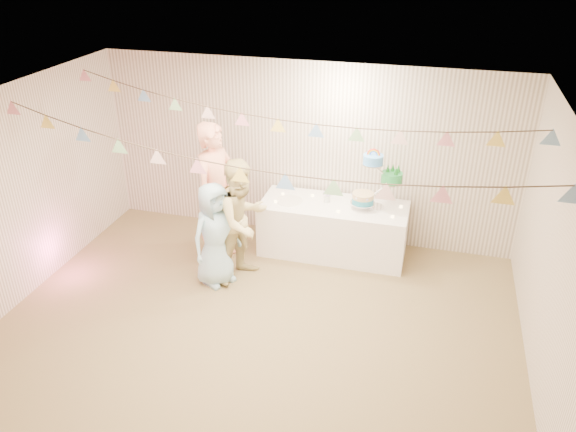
% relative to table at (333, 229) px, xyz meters
% --- Properties ---
extents(floor, '(6.00, 6.00, 0.00)m').
position_rel_table_xyz_m(floor, '(-0.53, -2.03, -0.38)').
color(floor, olive).
rests_on(floor, ground).
extents(ceiling, '(6.00, 6.00, 0.00)m').
position_rel_table_xyz_m(ceiling, '(-0.53, -2.03, 2.22)').
color(ceiling, silver).
rests_on(ceiling, ground).
extents(back_wall, '(6.00, 6.00, 0.00)m').
position_rel_table_xyz_m(back_wall, '(-0.53, 0.47, 0.92)').
color(back_wall, silver).
rests_on(back_wall, ground).
extents(front_wall, '(6.00, 6.00, 0.00)m').
position_rel_table_xyz_m(front_wall, '(-0.53, -4.53, 0.92)').
color(front_wall, silver).
rests_on(front_wall, ground).
extents(left_wall, '(5.00, 5.00, 0.00)m').
position_rel_table_xyz_m(left_wall, '(-3.53, -2.03, 0.92)').
color(left_wall, silver).
rests_on(left_wall, ground).
extents(right_wall, '(5.00, 5.00, 0.00)m').
position_rel_table_xyz_m(right_wall, '(2.47, -2.03, 0.92)').
color(right_wall, silver).
rests_on(right_wall, ground).
extents(table, '(2.03, 0.81, 0.76)m').
position_rel_table_xyz_m(table, '(0.00, 0.00, 0.00)').
color(table, white).
rests_on(table, floor).
extents(cake_stand, '(0.71, 0.42, 0.80)m').
position_rel_table_xyz_m(cake_stand, '(0.55, 0.05, 0.77)').
color(cake_stand, silver).
rests_on(cake_stand, table).
extents(cake_bottom, '(0.31, 0.31, 0.15)m').
position_rel_table_xyz_m(cake_bottom, '(0.40, -0.01, 0.46)').
color(cake_bottom, teal).
rests_on(cake_bottom, cake_stand).
extents(cake_middle, '(0.27, 0.27, 0.22)m').
position_rel_table_xyz_m(cake_middle, '(0.73, 0.14, 0.73)').
color(cake_middle, '#1F9042').
rests_on(cake_middle, cake_stand).
extents(cake_top_tier, '(0.25, 0.25, 0.19)m').
position_rel_table_xyz_m(cake_top_tier, '(0.49, 0.02, 1.00)').
color(cake_top_tier, '#50A4FE').
rests_on(cake_top_tier, cake_stand).
extents(platter, '(0.38, 0.38, 0.02)m').
position_rel_table_xyz_m(platter, '(-0.63, -0.05, 0.38)').
color(platter, white).
rests_on(platter, table).
extents(posy, '(0.14, 0.14, 0.16)m').
position_rel_table_xyz_m(posy, '(-0.11, 0.05, 0.45)').
color(posy, white).
rests_on(posy, table).
extents(person_adult_a, '(0.67, 0.83, 1.97)m').
position_rel_table_xyz_m(person_adult_a, '(-1.51, -0.52, 0.60)').
color(person_adult_a, '#FFA585').
rests_on(person_adult_a, floor).
extents(person_adult_b, '(0.93, 1.01, 1.66)m').
position_rel_table_xyz_m(person_adult_b, '(-1.02, -0.91, 0.45)').
color(person_adult_b, '#D6C484').
rests_on(person_adult_b, floor).
extents(person_child, '(0.74, 0.81, 1.40)m').
position_rel_table_xyz_m(person_child, '(-1.31, -1.13, 0.32)').
color(person_child, '#A9D8EF').
rests_on(person_child, floor).
extents(bunting_back, '(5.60, 1.10, 0.40)m').
position_rel_table_xyz_m(bunting_back, '(-0.53, -0.93, 1.97)').
color(bunting_back, pink).
rests_on(bunting_back, ceiling).
extents(bunting_front, '(5.60, 0.90, 0.36)m').
position_rel_table_xyz_m(bunting_front, '(-0.53, -2.23, 1.94)').
color(bunting_front, '#72A5E5').
rests_on(bunting_front, ceiling).
extents(tealight_0, '(0.04, 0.04, 0.03)m').
position_rel_table_xyz_m(tealight_0, '(-0.80, -0.15, 0.40)').
color(tealight_0, '#FFD88C').
rests_on(tealight_0, table).
extents(tealight_1, '(0.04, 0.04, 0.03)m').
position_rel_table_xyz_m(tealight_1, '(-0.35, 0.18, 0.40)').
color(tealight_1, '#FFD88C').
rests_on(tealight_1, table).
extents(tealight_2, '(0.04, 0.04, 0.03)m').
position_rel_table_xyz_m(tealight_2, '(0.10, -0.22, 0.40)').
color(tealight_2, '#FFD88C').
rests_on(tealight_2, table).
extents(tealight_3, '(0.04, 0.04, 0.03)m').
position_rel_table_xyz_m(tealight_3, '(0.35, 0.22, 0.40)').
color(tealight_3, '#FFD88C').
rests_on(tealight_3, table).
extents(tealight_4, '(0.04, 0.04, 0.03)m').
position_rel_table_xyz_m(tealight_4, '(0.82, -0.18, 0.40)').
color(tealight_4, '#FFD88C').
rests_on(tealight_4, table).
extents(tealight_5, '(0.04, 0.04, 0.03)m').
position_rel_table_xyz_m(tealight_5, '(0.90, 0.15, 0.40)').
color(tealight_5, '#FFD88C').
rests_on(tealight_5, table).
extents(tealight_6, '(0.04, 0.04, 0.03)m').
position_rel_table_xyz_m(tealight_6, '(-0.77, 0.11, 0.40)').
color(tealight_6, '#FFD88C').
rests_on(tealight_6, table).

